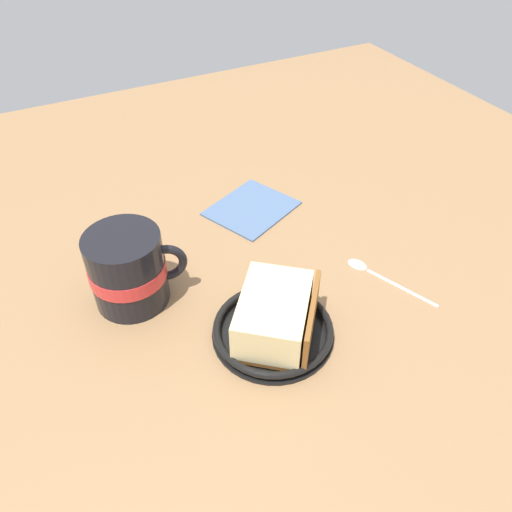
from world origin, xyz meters
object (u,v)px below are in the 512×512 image
cake_slice (278,314)px  folded_napkin (252,208)px  teaspoon (374,272)px  small_plate (275,329)px  tea_mug (129,269)px

cake_slice → folded_napkin: (25.10, -9.02, -3.32)cm
cake_slice → folded_napkin: 26.87cm
cake_slice → folded_napkin: cake_slice is taller
teaspoon → folded_napkin: size_ratio=1.02×
small_plate → cake_slice: bearing=-129.0°
small_plate → cake_slice: (-0.17, -0.21, 2.81)cm
small_plate → folded_napkin: small_plate is taller
cake_slice → teaspoon: (3.36, -17.49, -3.28)cm
cake_slice → teaspoon: bearing=-79.1°
tea_mug → teaspoon: tea_mug is taller
small_plate → teaspoon: (3.19, -17.70, -0.47)cm
cake_slice → tea_mug: (14.31, 14.07, 1.65)cm
tea_mug → folded_napkin: bearing=-65.0°
cake_slice → folded_napkin: size_ratio=1.10×
teaspoon → folded_napkin: 23.32cm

